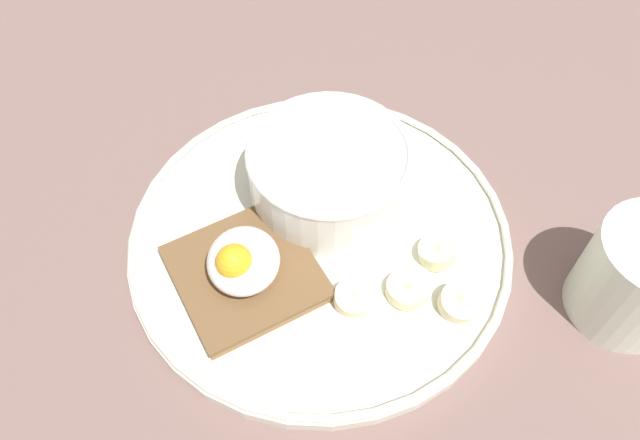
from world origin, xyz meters
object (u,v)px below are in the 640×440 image
Objects in this scene: poached_egg at (242,261)px; banana_slice_left at (353,298)px; coffee_mug at (640,277)px; toast_slice at (246,273)px; banana_slice_front at (459,302)px; banana_slice_back at (408,289)px; banana_slice_right at (437,252)px; oatmeal_bowl at (329,172)px.

banana_slice_left is (-2.39, -7.78, -1.76)cm from poached_egg.
coffee_mug is (-3.05, -27.27, 0.58)cm from poached_egg.
toast_slice is 15.49cm from banana_slice_front.
poached_egg is at bearing 72.91° from banana_slice_left.
banana_slice_back is 1.06× the size of banana_slice_right.
banana_slice_front reaches higher than toast_slice.
banana_slice_left is 0.46× the size of coffee_mug.
banana_slice_right is at bearing 72.23° from coffee_mug.
banana_slice_back is 0.51× the size of coffee_mug.
oatmeal_bowl is 11.00cm from banana_slice_back.
poached_egg is at bearing 138.54° from toast_slice.
banana_slice_front is at bearing -141.64° from oatmeal_bowl.
coffee_mug reaches higher than banana_slice_back.
poached_egg is 1.45× the size of banana_slice_front.
banana_slice_back is at bearing -98.75° from poached_egg.
banana_slice_front reaches higher than banana_slice_back.
banana_slice_front is 4.34cm from banana_slice_right.
coffee_mug is (-10.74, -20.61, 0.38)cm from oatmeal_bowl.
coffee_mug is (-4.14, -12.92, 2.33)cm from banana_slice_right.
poached_egg is at bearing 94.34° from banana_slice_right.
banana_slice_right is (0.97, -14.24, 0.12)cm from toast_slice.
poached_egg is 12.08cm from banana_slice_back.
banana_slice_left is at bearing 98.25° from banana_slice_back.
poached_egg is (-7.69, 6.66, -0.20)cm from oatmeal_bowl.
banana_slice_left is 19.65cm from coffee_mug.
banana_slice_front and banana_slice_left have the same top height.
poached_egg is 15.67cm from banana_slice_front.
banana_slice_right is at bearing -62.10° from banana_slice_left.
toast_slice is at bearing 77.78° from banana_slice_front.
poached_egg reaches higher than banana_slice_right.
banana_slice_left is at bearing -173.70° from oatmeal_bowl.
banana_slice_left reaches higher than banana_slice_back.
poached_egg reaches higher than banana_slice_left.
oatmeal_bowl is 10.33cm from banana_slice_left.
banana_slice_back is 3.89cm from banana_slice_right.
banana_slice_back is at bearing -151.72° from oatmeal_bowl.
coffee_mug reaches higher than poached_egg.
toast_slice is 2.30× the size of poached_egg.
oatmeal_bowl is at bearing -40.91° from poached_egg.
toast_slice is 3.33× the size of banana_slice_front.
toast_slice is 1.88cm from poached_egg.
oatmeal_bowl is 10.22cm from toast_slice.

